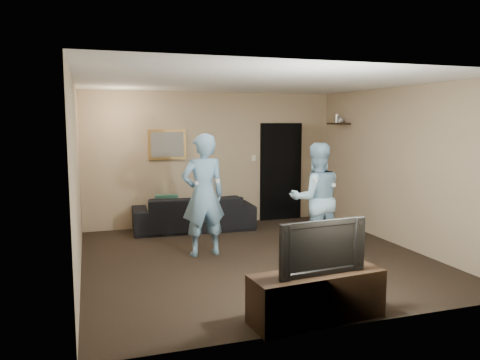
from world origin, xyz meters
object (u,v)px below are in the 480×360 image
object	(u,v)px
tv_console	(317,296)
wii_player_left	(203,195)
sofa	(194,212)
wii_player_right	(316,199)
television	(318,246)

from	to	relation	value
tv_console	wii_player_left	bearing A→B (deg)	96.44
sofa	wii_player_right	distance (m)	2.64
wii_player_right	sofa	bearing A→B (deg)	124.17
television	wii_player_right	bearing A→B (deg)	57.95
tv_console	wii_player_right	size ratio (longest dim) A/B	0.83
wii_player_left	wii_player_right	xyz separation A→B (m)	(1.67, -0.45, -0.07)
television	wii_player_left	distance (m)	2.72
tv_console	wii_player_left	xyz separation A→B (m)	(-0.55, 2.66, 0.68)
television	wii_player_right	distance (m)	2.49
sofa	television	bearing A→B (deg)	97.21
wii_player_right	wii_player_left	bearing A→B (deg)	165.07
sofa	wii_player_right	xyz separation A→B (m)	(1.45, -2.14, 0.53)
sofa	wii_player_right	world-z (taller)	wii_player_right
tv_console	wii_player_right	distance (m)	2.56
tv_console	wii_player_left	world-z (taller)	wii_player_left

